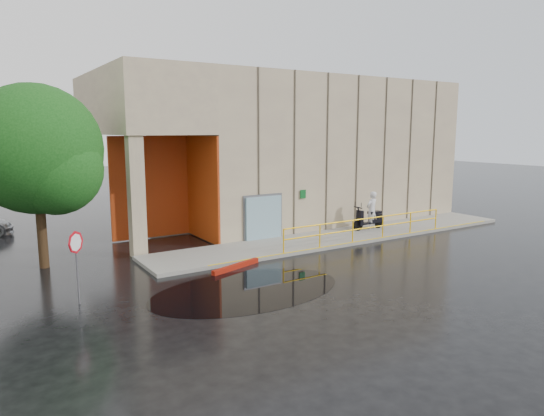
% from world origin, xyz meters
% --- Properties ---
extents(ground, '(120.00, 120.00, 0.00)m').
position_xyz_m(ground, '(0.00, 0.00, 0.00)').
color(ground, black).
rests_on(ground, ground).
extents(sidewalk, '(20.00, 3.00, 0.15)m').
position_xyz_m(sidewalk, '(4.00, 4.50, 0.07)').
color(sidewalk, gray).
rests_on(sidewalk, ground).
extents(building, '(20.00, 10.17, 8.00)m').
position_xyz_m(building, '(5.10, 10.98, 4.21)').
color(building, tan).
rests_on(building, ground).
extents(guardrail, '(9.56, 0.06, 1.03)m').
position_xyz_m(guardrail, '(4.25, 3.15, 0.68)').
color(guardrail, yellow).
rests_on(guardrail, sidewalk).
extents(person, '(0.77, 0.57, 1.95)m').
position_xyz_m(person, '(6.10, 4.86, 1.12)').
color(person, silver).
rests_on(person, sidewalk).
extents(scooter, '(1.91, 0.66, 1.47)m').
position_xyz_m(scooter, '(5.92, 4.87, 0.99)').
color(scooter, black).
rests_on(scooter, sidewalk).
extents(stop_sign, '(0.51, 0.51, 2.26)m').
position_xyz_m(stop_sign, '(-8.85, 1.77, 1.67)').
color(stop_sign, slate).
rests_on(stop_sign, ground).
extents(red_curb, '(2.33, 0.93, 0.18)m').
position_xyz_m(red_curb, '(-3.05, 2.59, 0.09)').
color(red_curb, maroon).
rests_on(red_curb, ground).
extents(puddle, '(6.71, 4.15, 0.01)m').
position_xyz_m(puddle, '(-3.91, 0.19, 0.00)').
color(puddle, black).
rests_on(puddle, ground).
extents(tree_near, '(4.81, 4.81, 6.92)m').
position_xyz_m(tree_near, '(-9.03, 6.53, 4.32)').
color(tree_near, black).
rests_on(tree_near, ground).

